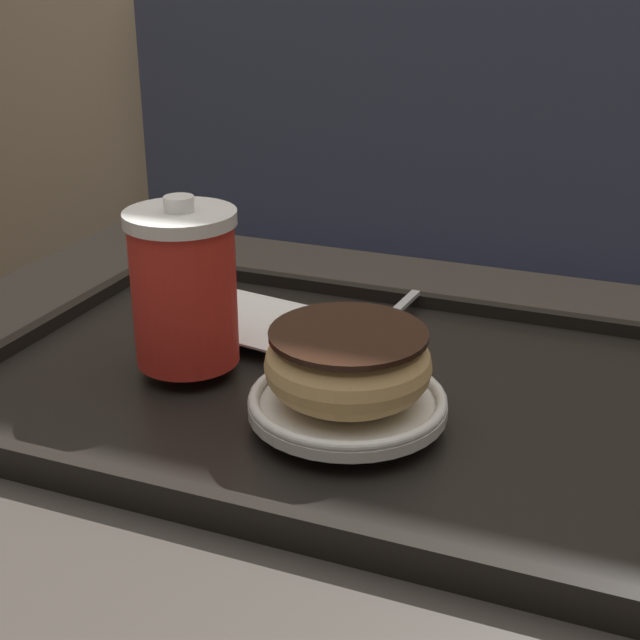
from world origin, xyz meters
The scene contains 8 objects.
booth_bench centered at (-0.02, 0.87, 0.32)m, with size 1.51×0.44×1.00m.
cafe_table centered at (0.00, 0.00, 0.55)m, with size 0.82×0.68×0.72m.
serving_tray centered at (0.00, -0.01, 0.73)m, with size 0.53×0.38×0.02m.
napkin_paper centered at (-0.10, 0.06, 0.74)m, with size 0.13×0.12×0.00m.
coffee_cup_front centered at (-0.10, -0.04, 0.81)m, with size 0.08×0.08×0.13m.
plate_with_chocolate_donut centered at (0.05, -0.07, 0.75)m, with size 0.14×0.14×0.01m.
donut_chocolate_glazed centered at (0.05, -0.07, 0.78)m, with size 0.12×0.12×0.05m.
spoon centered at (0.02, 0.06, 0.75)m, with size 0.03×0.15×0.01m.
Camera 1 is at (0.23, -0.59, 1.05)m, focal length 50.00 mm.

